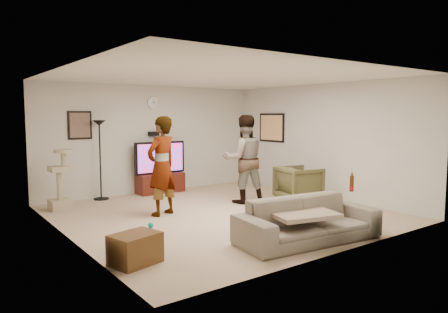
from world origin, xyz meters
TOP-DOWN VIEW (x-y plane):
  - floor at (0.00, 0.00)m, footprint 5.50×5.50m
  - ceiling at (0.00, 0.00)m, footprint 5.50×5.50m
  - wall_back at (0.00, 2.75)m, footprint 5.50×0.04m
  - wall_front at (0.00, -2.75)m, footprint 5.50×0.04m
  - wall_left at (-2.75, 0.00)m, footprint 0.04×5.50m
  - wall_right at (2.75, 0.00)m, footprint 0.04×5.50m
  - wall_clock at (0.00, 2.72)m, footprint 0.26×0.04m
  - wall_speaker at (0.00, 2.69)m, footprint 0.25×0.10m
  - picture_back at (-1.70, 2.73)m, footprint 0.42×0.03m
  - picture_right at (2.73, 1.60)m, footprint 0.03×0.78m
  - tv_stand at (0.05, 2.50)m, footprint 1.10×0.45m
  - console_box at (-0.01, 2.11)m, footprint 0.40×0.30m
  - tv at (0.05, 2.50)m, footprint 1.25×0.08m
  - tv_screen at (0.05, 2.46)m, footprint 1.15×0.01m
  - floor_lamp at (-1.35, 2.55)m, footprint 0.32×0.32m
  - cat_tree at (-2.34, 2.04)m, footprint 0.39×0.39m
  - person_left at (-0.95, 0.50)m, footprint 0.76×0.62m
  - person_right at (0.94, 0.48)m, footprint 1.08×0.97m
  - sofa at (-0.01, -2.16)m, footprint 2.21×1.09m
  - throw_blanket at (-0.14, -2.16)m, footprint 1.04×0.90m
  - beer_bottle at (0.96, -2.16)m, footprint 0.06×0.06m
  - armchair at (1.97, -0.08)m, footprint 0.95×0.93m
  - side_table at (-2.40, -1.55)m, footprint 0.65×0.55m
  - toy_ball at (-1.52, -0.17)m, footprint 0.09×0.09m

SIDE VIEW (x-z plane):
  - floor at x=0.00m, z-range -0.02..0.00m
  - console_box at x=-0.01m, z-range 0.00..0.07m
  - toy_ball at x=-1.52m, z-range 0.00..0.09m
  - side_table at x=-2.40m, z-range 0.00..0.37m
  - tv_stand at x=0.05m, z-range 0.00..0.46m
  - sofa at x=-0.01m, z-range 0.00..0.62m
  - armchair at x=1.97m, z-range 0.00..0.74m
  - throw_blanket at x=-0.14m, z-range 0.39..0.45m
  - cat_tree at x=-2.34m, z-range 0.00..1.16m
  - beer_bottle at x=0.96m, z-range 0.62..0.87m
  - tv at x=0.05m, z-range 0.46..1.20m
  - tv_screen at x=0.05m, z-range 0.50..1.15m
  - floor_lamp at x=-1.35m, z-range 0.00..1.70m
  - person_left at x=-0.95m, z-range 0.00..1.79m
  - person_right at x=0.94m, z-range 0.00..1.82m
  - wall_back at x=0.00m, z-range 0.00..2.50m
  - wall_front at x=0.00m, z-range 0.00..2.50m
  - wall_left at x=-2.75m, z-range 0.00..2.50m
  - wall_right at x=2.75m, z-range 0.00..2.50m
  - wall_speaker at x=0.00m, z-range 1.33..1.43m
  - picture_right at x=2.73m, z-range 1.19..1.81m
  - picture_back at x=-1.70m, z-range 1.34..1.86m
  - wall_clock at x=0.00m, z-range 1.97..2.23m
  - ceiling at x=0.00m, z-range 2.50..2.52m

